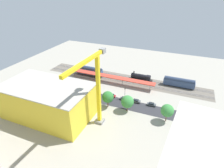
# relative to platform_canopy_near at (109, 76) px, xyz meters

# --- Properties ---
(ground_plane) EXTENTS (172.44, 172.44, 0.00)m
(ground_plane) POSITION_rel_platform_canopy_near_xyz_m (-6.70, 13.19, -4.21)
(ground_plane) COLOR #9E998C
(ground_plane) RESTS_ON ground
(rail_bed) EXTENTS (107.79, 14.56, 0.01)m
(rail_bed) POSITION_rel_platform_canopy_near_xyz_m (-6.70, -7.60, -4.21)
(rail_bed) COLOR #665E54
(rail_bed) RESTS_ON ground
(street_asphalt) EXTENTS (107.79, 9.12, 0.01)m
(street_asphalt) POSITION_rel_platform_canopy_near_xyz_m (-6.70, 19.09, -4.21)
(street_asphalt) COLOR #2D2D33
(street_asphalt) RESTS_ON ground
(track_rails) EXTENTS (107.78, 8.12, 0.12)m
(track_rails) POSITION_rel_platform_canopy_near_xyz_m (-6.70, -7.60, -4.03)
(track_rails) COLOR #9E9EA8
(track_rails) RESTS_ON ground
(platform_canopy_near) EXTENTS (57.07, 4.31, 4.45)m
(platform_canopy_near) POSITION_rel_platform_canopy_near_xyz_m (0.00, 0.00, 0.00)
(platform_canopy_near) COLOR #C63D2D
(platform_canopy_near) RESTS_ON ground
(locomotive) EXTENTS (13.74, 3.14, 5.34)m
(locomotive) POSITION_rel_platform_canopy_near_xyz_m (-17.93, -10.82, -2.29)
(locomotive) COLOR black
(locomotive) RESTS_ON ground
(passenger_coach) EXTENTS (18.13, 3.02, 5.76)m
(passenger_coach) POSITION_rel_platform_canopy_near_xyz_m (-40.77, -10.82, -1.19)
(passenger_coach) COLOR black
(passenger_coach) RESTS_ON ground
(freight_coach_far) EXTENTS (18.69, 2.98, 6.32)m
(freight_coach_far) POSITION_rel_platform_canopy_near_xyz_m (16.46, -4.37, -0.87)
(freight_coach_far) COLOR black
(freight_coach_far) RESTS_ON ground
(parked_car_0) EXTENTS (4.57, 1.90, 1.63)m
(parked_car_0) POSITION_rel_platform_canopy_near_xyz_m (-29.88, 15.27, -3.48)
(parked_car_0) COLOR black
(parked_car_0) RESTS_ON ground
(parked_car_1) EXTENTS (4.81, 2.00, 1.64)m
(parked_car_1) POSITION_rel_platform_canopy_near_xyz_m (-21.68, 15.37, -3.46)
(parked_car_1) COLOR black
(parked_car_1) RESTS_ON ground
(parked_car_2) EXTENTS (4.11, 1.73, 1.71)m
(parked_car_2) POSITION_rel_platform_canopy_near_xyz_m (-15.10, 15.66, -3.45)
(parked_car_2) COLOR black
(parked_car_2) RESTS_ON ground
(parked_car_3) EXTENTS (4.22, 1.99, 1.62)m
(parked_car_3) POSITION_rel_platform_canopy_near_xyz_m (-7.94, 15.10, -3.49)
(parked_car_3) COLOR black
(parked_car_3) RESTS_ON ground
(construction_building) EXTENTS (39.71, 22.43, 15.34)m
(construction_building) POSITION_rel_platform_canopy_near_xyz_m (13.15, 40.89, 3.46)
(construction_building) COLOR yellow
(construction_building) RESTS_ON ground
(construction_roof_slab) EXTENTS (40.31, 23.03, 0.40)m
(construction_roof_slab) POSITION_rel_platform_canopy_near_xyz_m (13.15, 40.89, 11.33)
(construction_roof_slab) COLOR #ADA89E
(construction_roof_slab) RESTS_ON construction_building
(tower_crane) EXTENTS (3.60, 27.12, 33.05)m
(tower_crane) POSITION_rel_platform_canopy_near_xyz_m (-10.88, 39.08, 15.58)
(tower_crane) COLOR gray
(tower_crane) RESTS_ON ground
(box_truck_0) EXTENTS (9.74, 3.16, 3.57)m
(box_truck_0) POSITION_rel_platform_canopy_near_xyz_m (3.84, 23.55, -2.46)
(box_truck_0) COLOR black
(box_truck_0) RESTS_ON ground
(box_truck_1) EXTENTS (8.79, 2.87, 3.32)m
(box_truck_1) POSITION_rel_platform_canopy_near_xyz_m (14.13, 25.45, -2.55)
(box_truck_1) COLOR black
(box_truck_1) RESTS_ON ground
(box_truck_2) EXTENTS (9.84, 2.87, 3.62)m
(box_truck_2) POSITION_rel_platform_canopy_near_xyz_m (21.34, 23.34, -2.45)
(box_truck_2) COLOR black
(box_truck_2) RESTS_ON ground
(street_tree_0) EXTENTS (6.18, 6.18, 8.33)m
(street_tree_0) POSITION_rel_platform_canopy_near_xyz_m (-19.70, 24.04, 1.03)
(street_tree_0) COLOR brown
(street_tree_0) RESTS_ON ground
(street_tree_1) EXTENTS (5.77, 5.77, 8.78)m
(street_tree_1) POSITION_rel_platform_canopy_near_xyz_m (-38.41, 24.92, 1.68)
(street_tree_1) COLOR brown
(street_tree_1) RESTS_ON ground
(street_tree_2) EXTENTS (4.44, 4.44, 7.66)m
(street_tree_2) POSITION_rel_platform_canopy_near_xyz_m (3.40, 24.25, 1.18)
(street_tree_2) COLOR brown
(street_tree_2) RESTS_ON ground
(street_tree_3) EXTENTS (5.75, 5.75, 8.75)m
(street_tree_3) POSITION_rel_platform_canopy_near_xyz_m (1.08, 23.11, 1.64)
(street_tree_3) COLOR brown
(street_tree_3) RESTS_ON ground
(street_tree_4) EXTENTS (5.85, 5.85, 8.76)m
(street_tree_4) POSITION_rel_platform_canopy_near_xyz_m (-9.72, 24.66, 1.61)
(street_tree_4) COLOR brown
(street_tree_4) RESTS_ON ground
(traffic_light) EXTENTS (0.50, 0.36, 6.77)m
(traffic_light) POSITION_rel_platform_canopy_near_xyz_m (-15.06, 14.19, 0.26)
(traffic_light) COLOR #333333
(traffic_light) RESTS_ON ground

